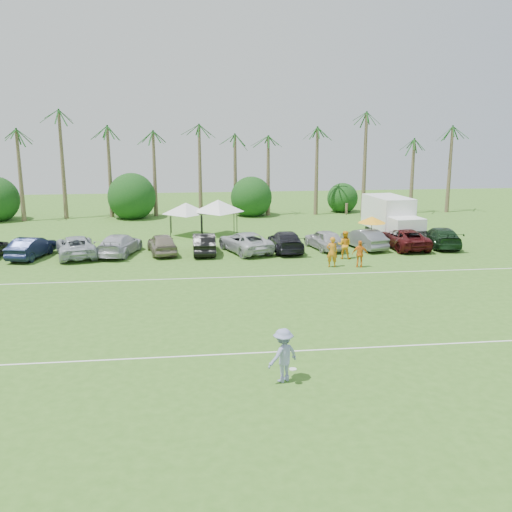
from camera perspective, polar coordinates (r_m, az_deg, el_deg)
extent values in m
plane|color=#3A6A1F|center=(21.55, -4.83, -11.92)|extent=(120.00, 120.00, 0.00)
cube|color=white|center=(23.38, -5.03, -9.86)|extent=(80.00, 0.10, 0.01)
cube|color=white|center=(34.76, -5.75, -2.22)|extent=(80.00, 0.10, 0.01)
cone|color=brown|center=(60.02, -23.03, 7.55)|extent=(0.44, 0.44, 9.00)
cone|color=brown|center=(58.81, -18.35, 8.32)|extent=(0.44, 0.44, 10.00)
cone|color=brown|center=(58.14, -14.47, 9.01)|extent=(0.44, 0.44, 11.00)
cone|color=brown|center=(57.88, -10.42, 7.69)|extent=(0.44, 0.44, 8.00)
cone|color=brown|center=(57.74, -6.44, 8.31)|extent=(0.44, 0.44, 9.00)
cone|color=brown|center=(57.89, -2.44, 8.89)|extent=(0.44, 0.44, 10.00)
cone|color=brown|center=(58.31, 1.53, 9.42)|extent=(0.44, 0.44, 11.00)
cone|color=brown|center=(59.36, 6.34, 7.95)|extent=(0.44, 0.44, 8.00)
cone|color=brown|center=(60.67, 11.01, 8.37)|extent=(0.44, 0.44, 9.00)
cone|color=brown|center=(62.35, 15.45, 8.73)|extent=(0.44, 0.44, 10.00)
cone|color=brown|center=(63.94, 18.84, 9.05)|extent=(0.44, 0.44, 11.00)
cylinder|color=brown|center=(61.94, -24.26, 4.02)|extent=(0.30, 0.30, 1.40)
cylinder|color=brown|center=(59.39, -12.17, 4.54)|extent=(0.30, 0.30, 1.40)
sphere|color=#0F3812|center=(59.25, -12.22, 5.59)|extent=(4.00, 4.00, 4.00)
cylinder|color=brown|center=(59.52, -0.56, 4.84)|extent=(0.30, 0.30, 1.40)
sphere|color=#0F3812|center=(59.37, -0.56, 5.90)|extent=(4.00, 4.00, 4.00)
cylinder|color=brown|center=(61.44, 8.79, 4.95)|extent=(0.30, 0.30, 1.40)
sphere|color=#0F3812|center=(61.30, 8.82, 5.97)|extent=(4.00, 4.00, 4.00)
imported|color=orange|center=(37.47, 7.61, 0.41)|extent=(0.79, 0.57, 2.01)
imported|color=orange|center=(39.96, 8.84, 1.12)|extent=(1.17, 1.06, 1.96)
imported|color=orange|center=(37.68, 10.36, 0.20)|extent=(1.11, 0.65, 1.77)
cube|color=white|center=(47.90, 13.04, 4.28)|extent=(3.06, 5.02, 2.60)
cube|color=white|center=(45.14, 14.79, 2.33)|extent=(2.56, 2.10, 2.18)
cube|color=black|center=(44.52, 15.22, 1.76)|extent=(2.41, 0.55, 1.04)
cube|color=#E5590C|center=(48.55, 14.41, 3.76)|extent=(0.19, 1.66, 0.94)
cylinder|color=black|center=(44.97, 13.44, 1.56)|extent=(0.40, 0.96, 0.94)
cylinder|color=black|center=(45.91, 15.78, 1.65)|extent=(0.40, 0.96, 0.94)
cylinder|color=black|center=(48.85, 11.21, 2.55)|extent=(0.40, 0.96, 0.94)
cylinder|color=black|center=(49.73, 13.41, 2.62)|extent=(0.40, 0.96, 0.94)
cylinder|color=black|center=(46.92, -8.55, 2.81)|extent=(0.06, 0.06, 1.86)
cylinder|color=black|center=(46.92, -5.38, 2.89)|extent=(0.06, 0.06, 1.86)
cylinder|color=black|center=(49.47, -8.48, 3.33)|extent=(0.06, 0.06, 1.86)
cylinder|color=black|center=(49.47, -5.47, 3.41)|extent=(0.06, 0.06, 1.86)
pyramid|color=silver|center=(47.90, -7.03, 5.31)|extent=(4.02, 4.02, 0.93)
cylinder|color=black|center=(46.40, -5.43, 2.89)|extent=(0.06, 0.06, 2.03)
cylinder|color=black|center=(46.56, -1.92, 2.97)|extent=(0.06, 0.06, 2.03)
cylinder|color=black|center=(49.20, -5.53, 3.46)|extent=(0.06, 0.06, 2.03)
cylinder|color=black|center=(49.36, -2.22, 3.54)|extent=(0.06, 0.06, 2.03)
pyramid|color=white|center=(47.56, -3.81, 5.64)|extent=(4.39, 4.39, 1.02)
cylinder|color=black|center=(43.87, 11.46, 2.19)|extent=(0.05, 0.05, 2.16)
cone|color=#F6A119|center=(43.69, 11.52, 3.58)|extent=(2.16, 2.16, 0.49)
imported|color=#858CBC|center=(20.77, 2.73, -9.88)|extent=(1.48, 1.31, 1.99)
cylinder|color=white|center=(20.70, 3.70, -11.22)|extent=(0.27, 0.27, 0.03)
imported|color=black|center=(42.75, -21.54, 0.81)|extent=(2.63, 4.78, 1.49)
imported|color=#AAB1BA|center=(42.13, -17.58, 0.94)|extent=(3.73, 5.82, 1.49)
imported|color=silver|center=(41.93, -13.48, 1.14)|extent=(3.24, 5.49, 1.49)
imported|color=gray|center=(41.62, -9.38, 1.24)|extent=(2.53, 4.63, 1.49)
imported|color=black|center=(41.32, -5.23, 1.27)|extent=(1.58, 4.53, 1.49)
imported|color=#B9BDC1|center=(41.63, -1.10, 1.41)|extent=(4.14, 5.89, 1.49)
imported|color=black|center=(42.02, 2.98, 1.50)|extent=(2.16, 5.17, 1.49)
imported|color=#B3B3B6|center=(42.91, 6.87, 1.67)|extent=(2.66, 4.65, 1.49)
imported|color=slate|center=(43.61, 10.74, 1.71)|extent=(2.67, 4.78, 1.49)
imported|color=#481011|center=(44.38, 14.54, 1.72)|extent=(2.73, 5.48, 1.49)
imported|color=black|center=(45.73, 17.96, 1.82)|extent=(2.67, 5.35, 1.49)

